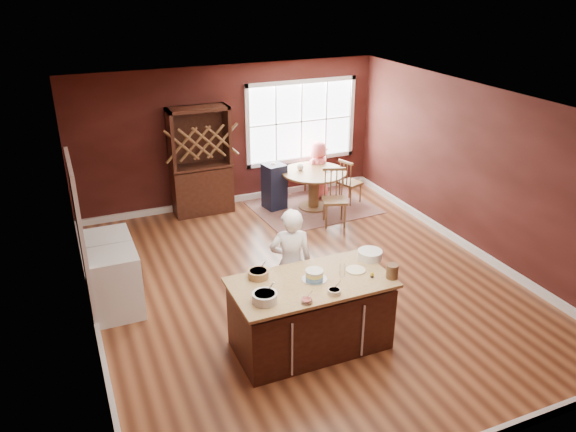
{
  "coord_description": "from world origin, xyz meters",
  "views": [
    {
      "loc": [
        -3.08,
        -6.54,
        4.3
      ],
      "look_at": [
        -0.18,
        0.21,
        1.05
      ],
      "focal_mm": 35.0,
      "sensor_mm": 36.0,
      "label": 1
    }
  ],
  "objects_px": {
    "high_chair": "(274,185)",
    "dryer": "(110,263)",
    "layer_cake": "(314,275)",
    "kitchen_island": "(311,315)",
    "chair_north": "(315,170)",
    "chair_east": "(351,181)",
    "chair_south": "(335,198)",
    "dining_table": "(314,182)",
    "seated_woman": "(318,170)",
    "toddler": "(271,168)",
    "washer": "(116,285)",
    "hutch": "(201,161)",
    "baker": "(291,264)"
  },
  "relations": [
    {
      "from": "chair_south",
      "to": "chair_north",
      "type": "bearing_deg",
      "value": 95.55
    },
    {
      "from": "dining_table",
      "to": "hutch",
      "type": "distance_m",
      "value": 2.19
    },
    {
      "from": "dining_table",
      "to": "chair_south",
      "type": "bearing_deg",
      "value": -89.35
    },
    {
      "from": "dining_table",
      "to": "seated_woman",
      "type": "relative_size",
      "value": 1.05
    },
    {
      "from": "kitchen_island",
      "to": "chair_south",
      "type": "relative_size",
      "value": 1.83
    },
    {
      "from": "high_chair",
      "to": "hutch",
      "type": "height_order",
      "value": "hutch"
    },
    {
      "from": "high_chair",
      "to": "dryer",
      "type": "distance_m",
      "value": 3.84
    },
    {
      "from": "chair_south",
      "to": "toddler",
      "type": "relative_size",
      "value": 4.01
    },
    {
      "from": "kitchen_island",
      "to": "chair_north",
      "type": "xyz_separation_m",
      "value": [
        2.36,
        4.77,
        0.03
      ]
    },
    {
      "from": "chair_north",
      "to": "hutch",
      "type": "bearing_deg",
      "value": -29.31
    },
    {
      "from": "toddler",
      "to": "layer_cake",
      "type": "bearing_deg",
      "value": -104.87
    },
    {
      "from": "washer",
      "to": "dining_table",
      "type": "bearing_deg",
      "value": 29.77
    },
    {
      "from": "chair_north",
      "to": "seated_woman",
      "type": "height_order",
      "value": "seated_woman"
    },
    {
      "from": "toddler",
      "to": "dryer",
      "type": "height_order",
      "value": "toddler"
    },
    {
      "from": "kitchen_island",
      "to": "chair_south",
      "type": "distance_m",
      "value": 3.66
    },
    {
      "from": "dryer",
      "to": "chair_east",
      "type": "bearing_deg",
      "value": 18.61
    },
    {
      "from": "layer_cake",
      "to": "high_chair",
      "type": "xyz_separation_m",
      "value": [
        1.18,
        4.22,
        -0.52
      ]
    },
    {
      "from": "kitchen_island",
      "to": "dining_table",
      "type": "height_order",
      "value": "kitchen_island"
    },
    {
      "from": "kitchen_island",
      "to": "baker",
      "type": "relative_size",
      "value": 1.23
    },
    {
      "from": "baker",
      "to": "chair_north",
      "type": "xyz_separation_m",
      "value": [
        2.31,
        4.03,
        -0.31
      ]
    },
    {
      "from": "seated_woman",
      "to": "toddler",
      "type": "bearing_deg",
      "value": -18.79
    },
    {
      "from": "toddler",
      "to": "hutch",
      "type": "distance_m",
      "value": 1.33
    },
    {
      "from": "baker",
      "to": "chair_east",
      "type": "bearing_deg",
      "value": -114.44
    },
    {
      "from": "high_chair",
      "to": "toddler",
      "type": "distance_m",
      "value": 0.35
    },
    {
      "from": "chair_east",
      "to": "dryer",
      "type": "xyz_separation_m",
      "value": [
        -4.8,
        -1.62,
        -0.0
      ]
    },
    {
      "from": "dining_table",
      "to": "chair_south",
      "type": "relative_size",
      "value": 1.19
    },
    {
      "from": "kitchen_island",
      "to": "baker",
      "type": "bearing_deg",
      "value": 85.67
    },
    {
      "from": "dryer",
      "to": "dining_table",
      "type": "bearing_deg",
      "value": 22.41
    },
    {
      "from": "kitchen_island",
      "to": "washer",
      "type": "xyz_separation_m",
      "value": [
        -2.08,
        1.66,
        0.01
      ]
    },
    {
      "from": "high_chair",
      "to": "dryer",
      "type": "xyz_separation_m",
      "value": [
        -3.31,
        -1.95,
        -0.01
      ]
    },
    {
      "from": "dining_table",
      "to": "toddler",
      "type": "height_order",
      "value": "toddler"
    },
    {
      "from": "kitchen_island",
      "to": "seated_woman",
      "type": "bearing_deg",
      "value": 62.9
    },
    {
      "from": "layer_cake",
      "to": "seated_woman",
      "type": "xyz_separation_m",
      "value": [
        2.2,
        4.38,
        -0.39
      ]
    },
    {
      "from": "dryer",
      "to": "layer_cake",
      "type": "bearing_deg",
      "value": -46.96
    },
    {
      "from": "baker",
      "to": "hutch",
      "type": "xyz_separation_m",
      "value": [
        -0.15,
        3.86,
        0.24
      ]
    },
    {
      "from": "high_chair",
      "to": "dryer",
      "type": "bearing_deg",
      "value": -159.79
    },
    {
      "from": "baker",
      "to": "seated_woman",
      "type": "xyz_separation_m",
      "value": [
        2.2,
        3.67,
        -0.18
      ]
    },
    {
      "from": "chair_east",
      "to": "high_chair",
      "type": "bearing_deg",
      "value": 58.16
    },
    {
      "from": "kitchen_island",
      "to": "chair_north",
      "type": "bearing_deg",
      "value": 63.66
    },
    {
      "from": "chair_east",
      "to": "washer",
      "type": "relative_size",
      "value": 1.01
    },
    {
      "from": "baker",
      "to": "chair_south",
      "type": "bearing_deg",
      "value": -113.04
    },
    {
      "from": "kitchen_island",
      "to": "dining_table",
      "type": "relative_size",
      "value": 1.54
    },
    {
      "from": "high_chair",
      "to": "hutch",
      "type": "bearing_deg",
      "value": 154.87
    },
    {
      "from": "baker",
      "to": "chair_north",
      "type": "height_order",
      "value": "baker"
    },
    {
      "from": "hutch",
      "to": "washer",
      "type": "height_order",
      "value": "hutch"
    },
    {
      "from": "baker",
      "to": "seated_woman",
      "type": "distance_m",
      "value": 4.28
    },
    {
      "from": "kitchen_island",
      "to": "chair_south",
      "type": "height_order",
      "value": "chair_south"
    },
    {
      "from": "toddler",
      "to": "dryer",
      "type": "distance_m",
      "value": 3.84
    },
    {
      "from": "layer_cake",
      "to": "high_chair",
      "type": "relative_size",
      "value": 0.33
    },
    {
      "from": "chair_east",
      "to": "toddler",
      "type": "xyz_separation_m",
      "value": [
        -1.54,
        0.39,
        0.35
      ]
    }
  ]
}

